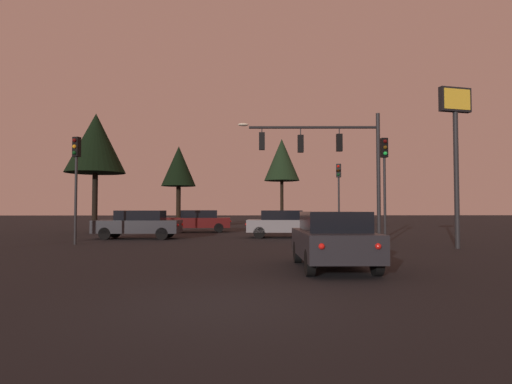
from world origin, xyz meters
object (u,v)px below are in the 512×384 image
Objects in this scene: traffic_light_corner_left at (339,184)px; store_sign_illuminated at (456,130)px; traffic_signal_mast_arm at (331,152)px; tree_center_horizon at (96,144)px; traffic_light_corner_right at (385,169)px; car_crossing_left at (139,224)px; car_far_lane at (198,221)px; car_crossing_right at (284,223)px; tree_left_far at (179,167)px; tree_behind_sign at (282,160)px; car_nearside_lane at (333,239)px; traffic_light_median at (76,169)px.

traffic_light_corner_left is 0.70× the size of store_sign_illuminated.
tree_center_horizon is (-14.27, 7.12, 1.43)m from traffic_signal_mast_arm.
tree_center_horizon is (-18.33, 11.98, 1.13)m from store_sign_illuminated.
tree_center_horizon reaches higher than traffic_signal_mast_arm.
car_crossing_left is (-12.10, 3.92, -2.63)m from traffic_light_corner_right.
car_far_lane is at bearing 131.40° from store_sign_illuminated.
car_crossing_right is 20.40m from tree_left_far.
car_crossing_left is 0.55× the size of tree_behind_sign.
tree_center_horizon is at bearing 146.83° from store_sign_illuminated.
car_far_lane is at bearing 105.61° from car_nearside_lane.
car_crossing_right is at bearing -134.16° from traffic_light_corner_left.
tree_behind_sign is (-4.55, 25.17, 1.58)m from store_sign_illuminated.
traffic_light_median reaches higher than traffic_light_corner_left.
car_crossing_right is 0.67× the size of store_sign_illuminated.
tree_behind_sign is (-0.49, 20.31, 1.88)m from traffic_signal_mast_arm.
car_crossing_left is 7.94m from car_crossing_right.
tree_center_horizon reaches higher than traffic_light_corner_left.
car_far_lane is 0.59× the size of tree_center_horizon.
traffic_light_corner_right is 1.20× the size of car_nearside_lane.
traffic_light_median reaches higher than car_far_lane.
tree_left_far reaches higher than traffic_signal_mast_arm.
car_far_lane is at bearing 66.77° from traffic_light_median.
traffic_light_median is 1.11× the size of car_crossing_right.
car_nearside_lane is 0.93× the size of car_crossing_right.
store_sign_illuminated is at bearing 42.15° from car_nearside_lane.
car_nearside_lane is 22.01m from tree_center_horizon.
tree_behind_sign is at bearing 100.24° from store_sign_illuminated.
tree_left_far reaches higher than car_nearside_lane.
tree_center_horizon is at bearing 157.98° from car_crossing_right.
traffic_signal_mast_arm is 1.12× the size of store_sign_illuminated.
traffic_light_median is at bearing 170.73° from store_sign_illuminated.
car_far_lane is (2.56, 6.79, 0.00)m from car_crossing_left.
tree_behind_sign reaches higher than car_crossing_right.
car_nearside_lane is at bearing -102.19° from traffic_signal_mast_arm.
tree_center_horizon is at bearing 153.50° from traffic_signal_mast_arm.
car_crossing_left is at bearing -53.44° from tree_center_horizon.
tree_center_horizon is at bearing -136.26° from tree_behind_sign.
car_crossing_left is 21.83m from tree_behind_sign.
store_sign_illuminated is at bearing -50.16° from traffic_signal_mast_arm.
traffic_light_median is at bearing -155.66° from car_crossing_right.
traffic_light_corner_right is 0.74× the size of store_sign_illuminated.
car_far_lane is 18.06m from store_sign_illuminated.
car_crossing_left is 16.10m from store_sign_illuminated.
traffic_light_corner_left is 16.51m from traffic_light_median.
car_nearside_lane is at bearing -93.34° from tree_behind_sign.
tree_center_horizon is (-16.23, 9.49, 2.53)m from traffic_light_corner_right.
car_crossing_left is at bearing 62.40° from traffic_light_median.
car_nearside_lane and car_far_lane have the same top height.
car_crossing_left is at bearing -157.67° from traffic_light_corner_left.
tree_behind_sign reaches higher than traffic_light_median.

